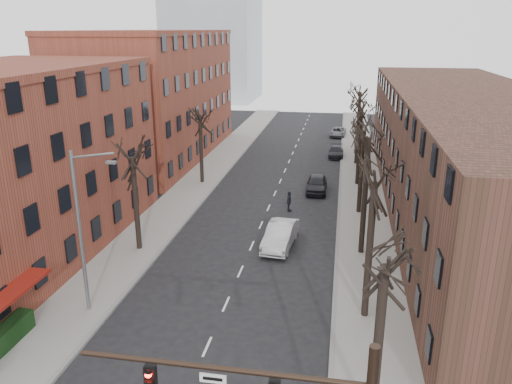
% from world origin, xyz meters
% --- Properties ---
extents(sidewalk_left, '(4.00, 90.00, 0.15)m').
position_xyz_m(sidewalk_left, '(-8.00, 35.00, 0.07)').
color(sidewalk_left, gray).
rests_on(sidewalk_left, ground).
extents(sidewalk_right, '(4.00, 90.00, 0.15)m').
position_xyz_m(sidewalk_right, '(8.00, 35.00, 0.07)').
color(sidewalk_right, gray).
rests_on(sidewalk_right, ground).
extents(building_left_far, '(12.00, 28.00, 14.00)m').
position_xyz_m(building_left_far, '(-16.00, 44.00, 7.00)').
color(building_left_far, brown).
rests_on(building_left_far, ground).
extents(building_right, '(12.00, 50.00, 10.00)m').
position_xyz_m(building_right, '(16.00, 30.00, 5.00)').
color(building_right, '#4F2E25').
rests_on(building_right, ground).
extents(awning_left, '(1.20, 7.00, 0.15)m').
position_xyz_m(awning_left, '(-9.40, 6.00, 0.00)').
color(awning_left, maroon).
rests_on(awning_left, ground).
extents(tree_right_b, '(5.20, 5.20, 10.80)m').
position_xyz_m(tree_right_b, '(7.60, 12.00, 0.00)').
color(tree_right_b, black).
rests_on(tree_right_b, ground).
extents(tree_right_c, '(5.20, 5.20, 11.60)m').
position_xyz_m(tree_right_c, '(7.60, 20.00, 0.00)').
color(tree_right_c, black).
rests_on(tree_right_c, ground).
extents(tree_right_d, '(5.20, 5.20, 10.00)m').
position_xyz_m(tree_right_d, '(7.60, 28.00, 0.00)').
color(tree_right_d, black).
rests_on(tree_right_d, ground).
extents(tree_right_e, '(5.20, 5.20, 10.80)m').
position_xyz_m(tree_right_e, '(7.60, 36.00, 0.00)').
color(tree_right_e, black).
rests_on(tree_right_e, ground).
extents(tree_right_f, '(5.20, 5.20, 11.60)m').
position_xyz_m(tree_right_f, '(7.60, 44.00, 0.00)').
color(tree_right_f, black).
rests_on(tree_right_f, ground).
extents(tree_left_a, '(5.20, 5.20, 9.50)m').
position_xyz_m(tree_left_a, '(-7.60, 18.00, 0.00)').
color(tree_left_a, black).
rests_on(tree_left_a, ground).
extents(tree_left_b, '(5.20, 5.20, 9.50)m').
position_xyz_m(tree_left_b, '(-7.60, 34.00, 0.00)').
color(tree_left_b, black).
rests_on(tree_left_b, ground).
extents(streetlight, '(2.45, 0.22, 9.03)m').
position_xyz_m(streetlight, '(-7.03, 10.00, 5.01)').
color(streetlight, slate).
rests_on(streetlight, ground).
extents(silver_sedan, '(2.22, 5.27, 1.69)m').
position_xyz_m(silver_sedan, '(2.00, 20.26, 0.85)').
color(silver_sedan, '#ACAFB3').
rests_on(silver_sedan, ground).
extents(parked_car_near, '(1.92, 4.66, 1.58)m').
position_xyz_m(parked_car_near, '(3.80, 33.23, 0.79)').
color(parked_car_near, black).
rests_on(parked_car_near, ground).
extents(parked_car_mid, '(1.73, 4.26, 1.23)m').
position_xyz_m(parked_car_mid, '(5.30, 47.11, 0.62)').
color(parked_car_mid, black).
rests_on(parked_car_mid, ground).
extents(parked_car_far, '(2.37, 4.59, 1.24)m').
position_xyz_m(parked_car_far, '(5.30, 59.33, 0.62)').
color(parked_car_far, slate).
rests_on(parked_car_far, ground).
extents(pedestrian_crossing, '(0.51, 1.06, 1.75)m').
position_xyz_m(pedestrian_crossing, '(1.82, 27.47, 0.87)').
color(pedestrian_crossing, black).
rests_on(pedestrian_crossing, ground).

